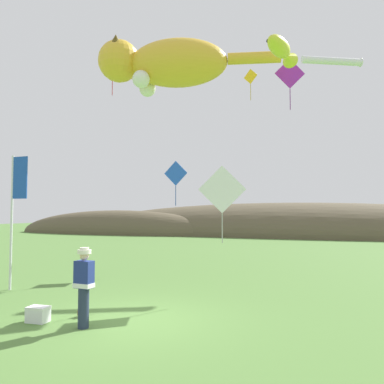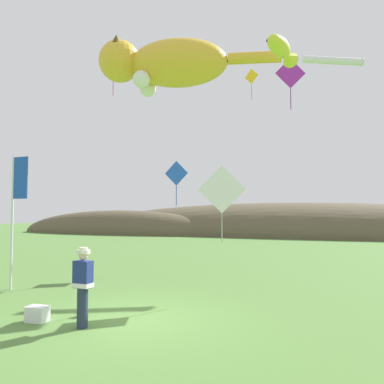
# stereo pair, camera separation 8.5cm
# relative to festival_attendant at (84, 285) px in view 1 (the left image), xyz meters

# --- Properties ---
(ground_plane) EXTENTS (120.00, 120.00, 0.00)m
(ground_plane) POSITION_rel_festival_attendant_xyz_m (0.75, 0.89, -0.95)
(ground_plane) COLOR #517A38
(distant_hill_ridge) EXTENTS (60.04, 13.28, 7.12)m
(distant_hill_ridge) POSITION_rel_festival_attendant_xyz_m (-2.29, 34.24, -0.95)
(distant_hill_ridge) COLOR brown
(distant_hill_ridge) RESTS_ON ground
(festival_attendant) EXTENTS (0.43, 0.30, 1.77)m
(festival_attendant) POSITION_rel_festival_attendant_xyz_m (0.00, 0.00, 0.00)
(festival_attendant) COLOR #232D47
(festival_attendant) RESTS_ON ground
(kite_spool) EXTENTS (0.12, 0.22, 0.22)m
(kite_spool) POSITION_rel_festival_attendant_xyz_m (-0.58, 0.74, -0.85)
(kite_spool) COLOR olive
(kite_spool) RESTS_ON ground
(picnic_cooler) EXTENTS (0.51, 0.36, 0.36)m
(picnic_cooler) POSITION_rel_festival_attendant_xyz_m (-1.27, 0.00, -0.77)
(picnic_cooler) COLOR white
(picnic_cooler) RESTS_ON ground
(festival_banner_pole) EXTENTS (0.66, 0.08, 4.46)m
(festival_banner_pole) POSITION_rel_festival_attendant_xyz_m (-4.63, 2.53, 1.97)
(festival_banner_pole) COLOR silver
(festival_banner_pole) RESTS_ON ground
(kite_giant_cat) EXTENTS (7.33, 3.07, 2.27)m
(kite_giant_cat) POSITION_rel_festival_attendant_xyz_m (-1.10, 6.69, 7.69)
(kite_giant_cat) COLOR gold
(kite_fish_windsock) EXTENTS (0.97, 2.22, 0.66)m
(kite_fish_windsock) POSITION_rel_festival_attendant_xyz_m (3.68, 5.86, 7.22)
(kite_fish_windsock) COLOR yellow
(kite_tube_streamer) EXTENTS (2.96, 1.81, 0.44)m
(kite_tube_streamer) POSITION_rel_festival_attendant_xyz_m (5.39, 12.70, 9.20)
(kite_tube_streamer) COLOR white
(kite_diamond_blue) EXTENTS (1.13, 0.04, 2.03)m
(kite_diamond_blue) POSITION_rel_festival_attendant_xyz_m (-1.36, 8.43, 3.33)
(kite_diamond_blue) COLOR blue
(kite_diamond_white) EXTENTS (1.43, 0.37, 2.37)m
(kite_diamond_white) POSITION_rel_festival_attendant_xyz_m (2.07, 3.97, 2.29)
(kite_diamond_white) COLOR white
(kite_diamond_gold) EXTENTS (0.81, 0.30, 1.75)m
(kite_diamond_gold) POSITION_rel_festival_attendant_xyz_m (1.16, 12.98, 9.02)
(kite_diamond_gold) COLOR yellow
(kite_diamond_violet) EXTENTS (1.19, 0.50, 2.18)m
(kite_diamond_violet) POSITION_rel_festival_attendant_xyz_m (3.67, 8.73, 7.37)
(kite_diamond_violet) COLOR purple
(kite_diamond_red) EXTENTS (1.22, 0.22, 2.13)m
(kite_diamond_red) POSITION_rel_festival_attendant_xyz_m (-4.91, 8.70, 8.90)
(kite_diamond_red) COLOR red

